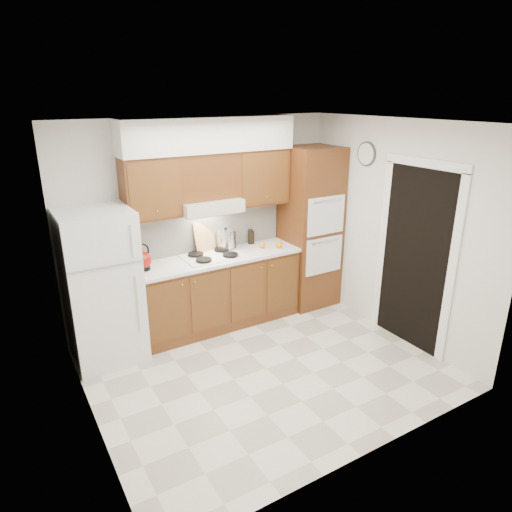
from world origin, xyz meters
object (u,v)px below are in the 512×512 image
(fridge, at_px, (102,287))
(kettle, at_px, (142,260))
(oven_cabinet, at_px, (310,228))
(stock_pot, at_px, (226,239))

(fridge, distance_m, kettle, 0.53)
(oven_cabinet, xyz_separation_m, stock_pot, (-1.20, 0.20, -0.01))
(stock_pot, bearing_deg, kettle, -172.12)
(fridge, xyz_separation_m, oven_cabinet, (2.85, 0.03, 0.24))
(fridge, bearing_deg, stock_pot, 8.06)
(kettle, bearing_deg, stock_pot, 22.44)
(fridge, height_order, oven_cabinet, oven_cabinet)
(oven_cabinet, distance_m, stock_pot, 1.22)
(oven_cabinet, xyz_separation_m, kettle, (-2.35, 0.04, -0.04))
(fridge, distance_m, oven_cabinet, 2.86)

